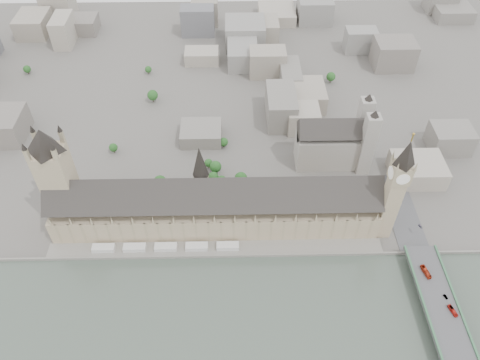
{
  "coord_description": "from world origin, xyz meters",
  "views": [
    {
      "loc": [
        15.41,
        -234.24,
        309.49
      ],
      "look_at": [
        20.91,
        42.03,
        30.15
      ],
      "focal_mm": 35.0,
      "sensor_mm": 36.0,
      "label": 1
    }
  ],
  "objects_px": {
    "red_bus_south": "(453,311)",
    "victoria_tower": "(56,175)",
    "palace_of_westminster": "(215,206)",
    "car_silver": "(446,297)",
    "car_approach": "(420,226)",
    "elizabeth_tower": "(397,184)",
    "red_bus_north": "(426,272)",
    "westminster_abbey": "(335,142)",
    "westminster_bridge": "(448,336)"
  },
  "relations": [
    {
      "from": "palace_of_westminster",
      "to": "westminster_bridge",
      "type": "relative_size",
      "value": 0.82
    },
    {
      "from": "westminster_abbey",
      "to": "red_bus_north",
      "type": "relative_size",
      "value": 5.61
    },
    {
      "from": "red_bus_south",
      "to": "car_approach",
      "type": "distance_m",
      "value": 76.48
    },
    {
      "from": "westminster_bridge",
      "to": "red_bus_north",
      "type": "height_order",
      "value": "red_bus_north"
    },
    {
      "from": "elizabeth_tower",
      "to": "car_approach",
      "type": "xyz_separation_m",
      "value": [
        29.96,
        -3.34,
        -47.21
      ]
    },
    {
      "from": "red_bus_south",
      "to": "victoria_tower",
      "type": "bearing_deg",
      "value": 145.16
    },
    {
      "from": "victoria_tower",
      "to": "car_silver",
      "type": "relative_size",
      "value": 25.37
    },
    {
      "from": "westminster_abbey",
      "to": "red_bus_north",
      "type": "distance_m",
      "value": 143.43
    },
    {
      "from": "red_bus_north",
      "to": "red_bus_south",
      "type": "xyz_separation_m",
      "value": [
        9.37,
        -32.27,
        -0.34
      ]
    },
    {
      "from": "westminster_abbey",
      "to": "car_silver",
      "type": "height_order",
      "value": "westminster_abbey"
    },
    {
      "from": "palace_of_westminster",
      "to": "elizabeth_tower",
      "type": "xyz_separation_m",
      "value": [
        138.0,
        -11.7,
        35.38
      ]
    },
    {
      "from": "palace_of_westminster",
      "to": "westminster_bridge",
      "type": "xyz_separation_m",
      "value": [
        162.0,
        -107.2,
        -17.58
      ]
    },
    {
      "from": "red_bus_north",
      "to": "red_bus_south",
      "type": "distance_m",
      "value": 33.61
    },
    {
      "from": "palace_of_westminster",
      "to": "car_approach",
      "type": "bearing_deg",
      "value": -5.12
    },
    {
      "from": "palace_of_westminster",
      "to": "car_approach",
      "type": "xyz_separation_m",
      "value": [
        167.96,
        -15.04,
        -11.83
      ]
    },
    {
      "from": "westminster_abbey",
      "to": "red_bus_north",
      "type": "height_order",
      "value": "westminster_abbey"
    },
    {
      "from": "elizabeth_tower",
      "to": "westminster_abbey",
      "type": "xyz_separation_m",
      "value": [
        -27.08,
        87.0,
        -33.01
      ]
    },
    {
      "from": "red_bus_south",
      "to": "elizabeth_tower",
      "type": "bearing_deg",
      "value": 94.52
    },
    {
      "from": "palace_of_westminster",
      "to": "westminster_abbey",
      "type": "distance_m",
      "value": 134.09
    },
    {
      "from": "elizabeth_tower",
      "to": "westminster_bridge",
      "type": "relative_size",
      "value": 0.33
    },
    {
      "from": "victoria_tower",
      "to": "car_approach",
      "type": "distance_m",
      "value": 294.11
    },
    {
      "from": "red_bus_north",
      "to": "car_approach",
      "type": "distance_m",
      "value": 45.15
    },
    {
      "from": "red_bus_north",
      "to": "car_silver",
      "type": "height_order",
      "value": "red_bus_north"
    },
    {
      "from": "red_bus_north",
      "to": "red_bus_south",
      "type": "relative_size",
      "value": 1.25
    },
    {
      "from": "victoria_tower",
      "to": "red_bus_south",
      "type": "xyz_separation_m",
      "value": [
        290.22,
        -97.82,
        -43.6
      ]
    },
    {
      "from": "westminster_abbey",
      "to": "car_approach",
      "type": "xyz_separation_m",
      "value": [
        57.04,
        -90.34,
        -14.2
      ]
    },
    {
      "from": "westminster_abbey",
      "to": "red_bus_south",
      "type": "relative_size",
      "value": 7.02
    },
    {
      "from": "palace_of_westminster",
      "to": "elizabeth_tower",
      "type": "height_order",
      "value": "elizabeth_tower"
    },
    {
      "from": "victoria_tower",
      "to": "car_approach",
      "type": "height_order",
      "value": "victoria_tower"
    },
    {
      "from": "elizabeth_tower",
      "to": "car_approach",
      "type": "height_order",
      "value": "elizabeth_tower"
    },
    {
      "from": "car_silver",
      "to": "car_approach",
      "type": "height_order",
      "value": "car_silver"
    },
    {
      "from": "elizabeth_tower",
      "to": "red_bus_north",
      "type": "xyz_separation_m",
      "value": [
        20.85,
        -47.55,
        -46.15
      ]
    },
    {
      "from": "westminster_abbey",
      "to": "car_approach",
      "type": "relative_size",
      "value": 15.68
    },
    {
      "from": "elizabeth_tower",
      "to": "westminster_abbey",
      "type": "distance_m",
      "value": 96.91
    },
    {
      "from": "car_silver",
      "to": "elizabeth_tower",
      "type": "bearing_deg",
      "value": 91.36
    },
    {
      "from": "car_silver",
      "to": "red_bus_north",
      "type": "bearing_deg",
      "value": 90.17
    },
    {
      "from": "palace_of_westminster",
      "to": "elizabeth_tower",
      "type": "distance_m",
      "value": 142.94
    },
    {
      "from": "westminster_abbey",
      "to": "red_bus_south",
      "type": "distance_m",
      "value": 176.9
    },
    {
      "from": "victoria_tower",
      "to": "red_bus_south",
      "type": "height_order",
      "value": "victoria_tower"
    },
    {
      "from": "palace_of_westminster",
      "to": "car_silver",
      "type": "xyz_separation_m",
      "value": [
        167.22,
        -80.0,
        -11.81
      ]
    },
    {
      "from": "palace_of_westminster",
      "to": "westminster_abbey",
      "type": "xyz_separation_m",
      "value": [
        110.92,
        75.3,
        2.38
      ]
    },
    {
      "from": "red_bus_south",
      "to": "car_silver",
      "type": "xyz_separation_m",
      "value": [
        -0.99,
        11.52,
        -0.7
      ]
    },
    {
      "from": "victoria_tower",
      "to": "westminster_abbey",
      "type": "distance_m",
      "value": 244.79
    },
    {
      "from": "red_bus_south",
      "to": "red_bus_north",
      "type": "bearing_deg",
      "value": 89.97
    },
    {
      "from": "palace_of_westminster",
      "to": "car_approach",
      "type": "relative_size",
      "value": 61.11
    },
    {
      "from": "palace_of_westminster",
      "to": "red_bus_north",
      "type": "relative_size",
      "value": 21.88
    },
    {
      "from": "elizabeth_tower",
      "to": "car_silver",
      "type": "height_order",
      "value": "elizabeth_tower"
    },
    {
      "from": "westminster_bridge",
      "to": "red_bus_north",
      "type": "distance_m",
      "value": 48.54
    },
    {
      "from": "red_bus_north",
      "to": "car_approach",
      "type": "height_order",
      "value": "red_bus_north"
    },
    {
      "from": "palace_of_westminster",
      "to": "elizabeth_tower",
      "type": "bearing_deg",
      "value": -4.85
    }
  ]
}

